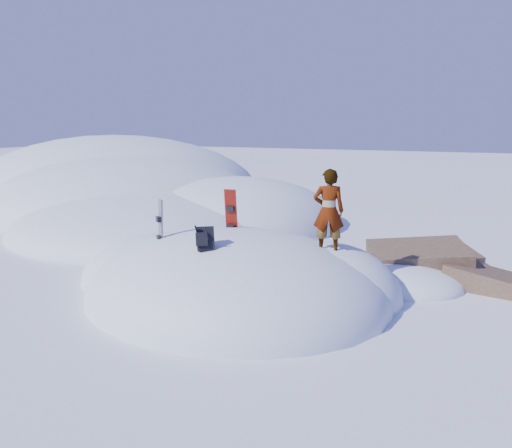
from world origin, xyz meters
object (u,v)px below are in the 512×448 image
at_px(snowboard_red, 231,220).
at_px(backpack, 205,239).
at_px(person, 329,211).
at_px(snowboard_dark, 160,231).

distance_m(snowboard_red, backpack, 1.85).
xyz_separation_m(backpack, person, (2.09, 1.64, 0.45)).
relative_size(snowboard_red, snowboard_dark, 1.04).
bearing_deg(person, snowboard_dark, -3.41).
bearing_deg(snowboard_red, snowboard_dark, -147.56).
relative_size(snowboard_dark, person, 0.81).
height_order(snowboard_red, backpack, snowboard_red).
xyz_separation_m(snowboard_dark, person, (3.68, 0.87, 0.57)).
relative_size(snowboard_dark, backpack, 2.56).
relative_size(snowboard_red, person, 0.84).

